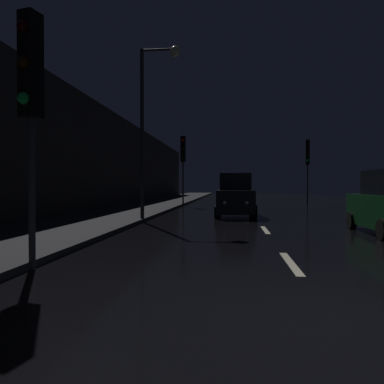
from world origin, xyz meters
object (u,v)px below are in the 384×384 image
Objects in this scene: streetlamp_overhead at (153,107)px; car_approaching_headlights at (235,197)px; traffic_light_far_right at (308,158)px; traffic_light_far_left at (183,155)px; traffic_light_near_left at (30,84)px.

car_approaching_headlights is (3.46, 3.44, -3.85)m from streetlamp_overhead.
traffic_light_far_right is 0.69× the size of streetlamp_overhead.
streetlamp_overhead is 6.21m from car_approaching_headlights.
traffic_light_far_left reaches higher than traffic_light_far_right.
car_approaching_headlights is (3.82, 12.34, -2.39)m from traffic_light_near_left.
car_approaching_headlights is (-5.63, -10.67, -2.70)m from traffic_light_far_right.
car_approaching_headlights is (3.72, -8.35, -2.78)m from traffic_light_far_left.
traffic_light_near_left is 20.69m from traffic_light_far_left.
traffic_light_far_left reaches higher than car_approaching_headlights.
streetlamp_overhead reaches higher than traffic_light_near_left.
traffic_light_far_left is (-9.35, -2.32, 0.08)m from traffic_light_far_right.
traffic_light_far_left is 9.55m from car_approaching_headlights.
traffic_light_far_right is at bearing 57.21° from streetlamp_overhead.
traffic_light_near_left is 0.64× the size of streetlamp_overhead.
traffic_light_far_right reaches higher than traffic_light_near_left.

